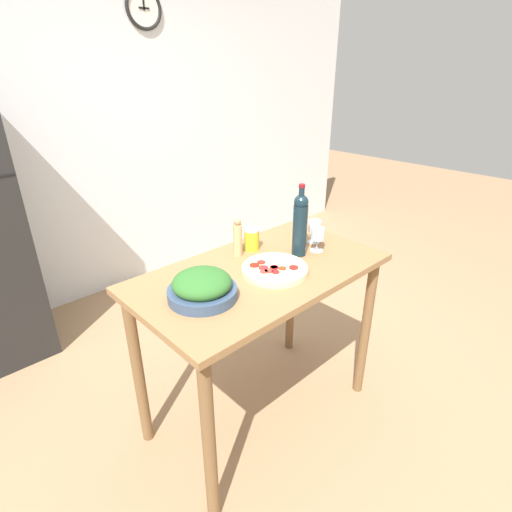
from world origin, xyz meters
name	(u,v)px	position (x,y,z in m)	size (l,w,h in m)	color
ground_plane	(260,411)	(0.00, 0.00, 0.00)	(14.00, 14.00, 0.00)	#9E7A56
wall_back	(82,142)	(0.00, 2.02, 1.30)	(6.40, 0.08, 2.60)	silver
prep_counter	(261,295)	(0.00, 0.00, 0.79)	(1.26, 0.70, 0.94)	olive
wine_bottle	(300,224)	(0.26, -0.01, 1.11)	(0.08, 0.08, 0.38)	#142833
wine_glass_near	(318,235)	(0.37, -0.05, 1.03)	(0.07, 0.07, 0.13)	silver
wine_glass_far	(315,227)	(0.45, 0.04, 1.03)	(0.07, 0.07, 0.13)	silver
pepper_mill	(238,237)	(0.03, 0.20, 1.04)	(0.05, 0.05, 0.21)	tan
salad_bowl	(202,287)	(-0.37, -0.02, 0.99)	(0.30, 0.30, 0.13)	#384C6B
homemade_pizza	(275,269)	(0.02, -0.07, 0.96)	(0.32, 0.32, 0.04)	beige
salt_canister	(252,239)	(0.13, 0.21, 1.00)	(0.08, 0.08, 0.12)	yellow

